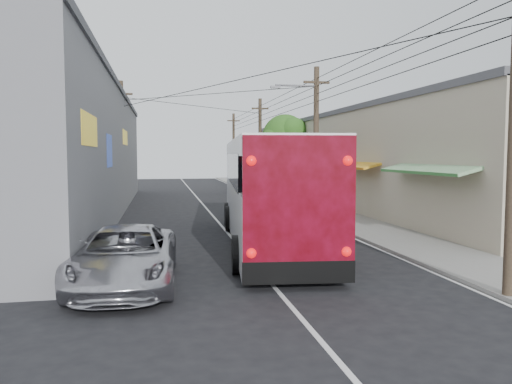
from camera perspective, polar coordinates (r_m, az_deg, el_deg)
ground at (r=13.05m, az=2.24°, el=-10.97°), size 120.00×120.00×0.00m
sidewalk at (r=33.76m, az=5.30°, el=-1.47°), size 3.00×80.00×0.12m
building_right at (r=36.95m, az=11.18°, el=3.77°), size 7.09×40.00×6.25m
building_left at (r=30.78m, az=-21.48°, el=4.40°), size 7.20×36.00×7.25m
utility_poles at (r=33.14m, az=-0.45°, el=5.49°), size 11.80×45.28×8.00m
street_tree at (r=39.51m, az=3.43°, el=6.07°), size 4.40×4.00×6.60m
coach_bus at (r=19.18m, az=1.43°, el=0.16°), size 4.30×13.97×3.97m
jeepney at (r=13.56m, az=-14.73°, el=-7.17°), size 2.80×5.67×1.55m
parked_suv at (r=30.19m, az=1.98°, el=-0.75°), size 2.27×5.45×1.57m
parked_car_mid at (r=34.78m, az=1.56°, el=-0.17°), size 2.15×4.45×1.47m
parked_car_far at (r=45.90m, az=-1.49°, el=0.98°), size 2.05×4.93×1.59m
pedestrian_near at (r=25.68m, az=7.97°, el=-1.39°), size 0.67×0.55×1.59m
pedestrian_far at (r=25.05m, az=8.47°, el=-1.74°), size 0.79×0.68×1.41m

